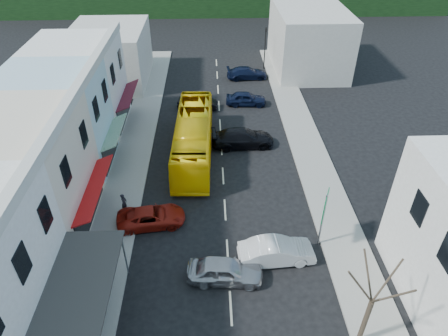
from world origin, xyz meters
TOP-DOWN VIEW (x-y plane):
  - ground at (0.00, 0.00)m, footprint 120.00×120.00m
  - sidewalk_left at (-7.50, 10.00)m, footprint 3.00×52.00m
  - sidewalk_right at (7.50, 10.00)m, footprint 3.00×52.00m
  - shopfront_row at (-12.49, 5.00)m, footprint 8.25×30.00m
  - distant_block_left at (-12.00, 27.00)m, footprint 8.00×10.00m
  - distant_block_right at (11.00, 30.00)m, footprint 8.00×12.00m
  - bus at (-2.33, 11.17)m, footprint 2.83×11.67m
  - car_silver at (-0.24, -2.03)m, footprint 4.54×2.17m
  - car_white at (2.92, -0.72)m, footprint 4.53×2.15m
  - car_red at (-5.00, 2.77)m, footprint 4.81×2.50m
  - car_black_near at (1.87, 12.34)m, footprint 4.60×2.10m
  - car_navy_mid at (2.80, 20.15)m, footprint 4.50×2.07m
  - car_black_far at (-2.17, 19.47)m, footprint 4.57×2.27m
  - car_navy_far at (3.46, 26.89)m, footprint 4.62×2.17m
  - pedestrian_left at (-6.96, 3.94)m, footprint 0.48×0.65m
  - direction_sign at (5.80, 0.46)m, footprint 1.51×1.99m
  - street_tree at (6.30, -6.23)m, footprint 3.21×3.21m
  - traffic_signal at (5.80, 29.82)m, footprint 0.84×1.17m

SIDE VIEW (x-z plane):
  - ground at x=0.00m, z-range 0.00..0.00m
  - sidewalk_left at x=-7.50m, z-range 0.00..0.15m
  - sidewalk_right at x=7.50m, z-range 0.00..0.15m
  - car_silver at x=-0.24m, z-range 0.00..1.40m
  - car_white at x=2.92m, z-range 0.00..1.40m
  - car_red at x=-5.00m, z-range 0.00..1.40m
  - car_black_near at x=1.87m, z-range 0.00..1.40m
  - car_navy_mid at x=2.80m, z-range 0.00..1.40m
  - car_black_far at x=-2.17m, z-range 0.00..1.40m
  - car_navy_far at x=3.46m, z-range 0.00..1.40m
  - pedestrian_left at x=-6.96m, z-range 0.15..1.85m
  - bus at x=-2.33m, z-range 0.00..3.10m
  - direction_sign at x=5.80m, z-range 0.00..4.11m
  - traffic_signal at x=5.80m, z-range 0.00..5.03m
  - distant_block_left at x=-12.00m, z-range 0.00..6.00m
  - street_tree at x=6.30m, z-range 0.00..6.66m
  - distant_block_right at x=11.00m, z-range 0.00..7.00m
  - shopfront_row at x=-12.49m, z-range 0.00..8.00m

